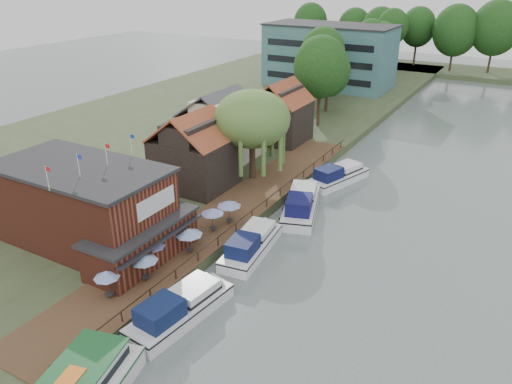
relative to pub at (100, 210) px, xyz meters
The scene contains 27 objects.
ground 14.79m from the pub, ahead, with size 260.00×260.00×0.00m, color #4F5B5A.
land_bank 39.61m from the pub, 113.96° to the left, with size 50.00×140.00×1.00m, color #384728.
quay_deck 13.04m from the pub, 61.39° to the left, with size 6.00×50.00×0.10m, color #47301E.
quay_rail 14.76m from the pub, 52.89° to the left, with size 0.20×49.00×1.00m, color black, non-canonical shape.
pub is the anchor object (origin of this frame).
hotel_block 71.49m from the pub, 96.43° to the left, with size 25.40×12.40×12.30m, color #38666B, non-canonical shape.
cottage_a 15.05m from the pub, 93.81° to the left, with size 8.60×7.60×8.50m, color black, non-canonical shape.
cottage_b 25.33m from the pub, 99.09° to the left, with size 9.60×8.60×8.50m, color beige, non-canonical shape.
cottage_c 34.01m from the pub, 90.00° to the left, with size 7.60×7.60×8.50m, color black, non-canonical shape.
willow 20.36m from the pub, 80.07° to the left, with size 8.60×8.60×10.43m, color #476B2D, non-canonical shape.
umbrella_0 8.42m from the pub, 42.32° to the right, with size 1.96×1.96×2.38m, color #1C409C, non-canonical shape.
umbrella_1 7.59m from the pub, 19.19° to the right, with size 2.22×2.22×2.38m, color navy, non-canonical shape.
umbrella_2 6.40m from the pub, ahead, with size 2.11×2.11×2.38m, color #1A1B94, non-canonical shape.
umbrella_3 8.16m from the pub, 20.17° to the left, with size 2.36×2.36×2.38m, color #1C4E9C, non-canonical shape.
umbrella_4 10.03m from the pub, 45.53° to the left, with size 2.16×2.16×2.38m, color navy, non-canonical shape.
umbrella_5 11.89m from the pub, 51.20° to the left, with size 2.31×2.31×2.38m, color navy, non-canonical shape.
cruiser_0 12.21m from the pub, 18.01° to the right, with size 3.31×10.22×2.49m, color silver, non-canonical shape.
cruiser_1 13.43m from the pub, 32.31° to the left, with size 3.20×9.91×2.40m, color white, non-canonical shape.
cruiser_2 20.36m from the pub, 55.32° to the left, with size 3.52×10.87×2.67m, color silver, non-canonical shape.
cruiser_3 28.78m from the pub, 65.37° to the left, with size 3.20×9.91×2.40m, color white, non-canonical shape.
swan 13.61m from the pub, 42.41° to the right, with size 0.44×0.44×0.44m, color white.
bank_tree_0 43.71m from the pub, 87.86° to the left, with size 8.11×8.11×13.66m, color #143811, non-canonical shape.
bank_tree_1 51.96m from the pub, 90.56° to the left, with size 7.49×7.49×11.15m, color #143811, non-canonical shape.
bank_tree_2 59.99m from the pub, 94.59° to the left, with size 8.00×8.00×13.10m, color #143811, non-canonical shape.
bank_tree_3 78.19m from the pub, 91.48° to the left, with size 6.81×6.81×13.03m, color #143811, non-canonical shape.
bank_tree_4 86.30m from the pub, 91.38° to the left, with size 7.68×7.68×11.88m, color #143811, non-canonical shape.
bank_tree_5 95.61m from the pub, 91.40° to the left, with size 7.30×7.30×14.00m, color #143811, non-canonical shape.
Camera 1 is at (16.67, -27.59, 23.69)m, focal length 35.00 mm.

